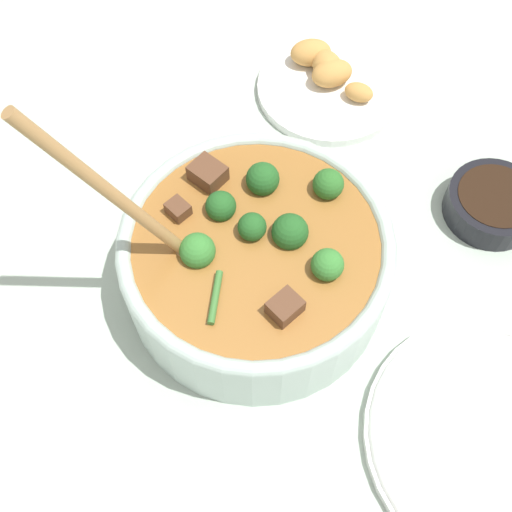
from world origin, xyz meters
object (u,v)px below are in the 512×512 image
(stew_bowl, at_px, (256,258))
(empty_plate, at_px, (496,440))
(condiment_bowl, at_px, (493,203))
(food_plate, at_px, (328,81))

(stew_bowl, xyz_separation_m, empty_plate, (-0.05, 0.29, -0.05))
(stew_bowl, height_order, empty_plate, stew_bowl)
(condiment_bowl, relative_size, empty_plate, 0.43)
(empty_plate, bearing_deg, condiment_bowl, -142.61)
(stew_bowl, bearing_deg, empty_plate, 99.45)
(food_plate, bearing_deg, stew_bowl, 28.41)
(condiment_bowl, height_order, food_plate, food_plate)
(condiment_bowl, relative_size, food_plate, 0.57)
(stew_bowl, xyz_separation_m, condiment_bowl, (-0.26, 0.12, -0.04))
(stew_bowl, relative_size, food_plate, 1.57)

